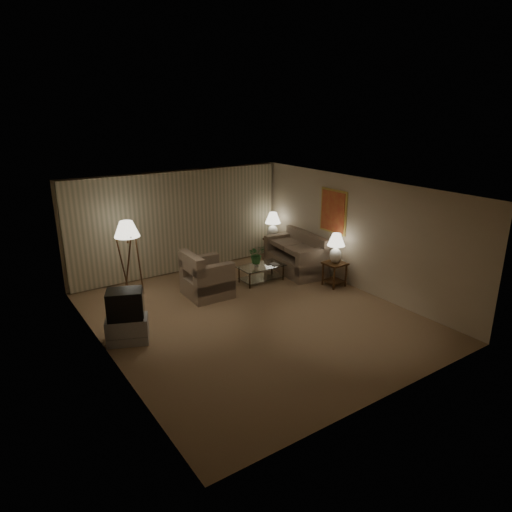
{
  "coord_description": "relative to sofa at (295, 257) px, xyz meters",
  "views": [
    {
      "loc": [
        -4.87,
        -7.32,
        4.25
      ],
      "look_at": [
        0.5,
        0.6,
        1.09
      ],
      "focal_mm": 32.0,
      "sensor_mm": 36.0,
      "label": 1
    }
  ],
  "objects": [
    {
      "name": "table_lamp_far",
      "position": [
        0.15,
        1.24,
        0.65
      ],
      "size": [
        0.45,
        0.45,
        0.77
      ],
      "color": "white",
      "rests_on": "side_table_far"
    },
    {
      "name": "ottoman",
      "position": [
        -2.57,
        0.59,
        -0.23
      ],
      "size": [
        0.66,
        0.66,
        0.36
      ],
      "primitive_type": "cylinder",
      "rotation": [
        0.0,
        0.0,
        -0.23
      ],
      "color": "#B3573C",
      "rests_on": "ground"
    },
    {
      "name": "coffee_table",
      "position": [
        -1.18,
        -0.1,
        -0.13
      ],
      "size": [
        1.16,
        0.63,
        0.41
      ],
      "color": "silver",
      "rests_on": "ground"
    },
    {
      "name": "tv_cabinet",
      "position": [
        -5.05,
        -1.26,
        -0.16
      ],
      "size": [
        1.11,
        1.03,
        0.5
      ],
      "primitive_type": "cube",
      "rotation": [
        0.0,
        0.0,
        -0.41
      ],
      "color": "#A0A0A3",
      "rests_on": "ground"
    },
    {
      "name": "vase",
      "position": [
        -1.33,
        -0.1,
        0.07
      ],
      "size": [
        0.17,
        0.17,
        0.14
      ],
      "primitive_type": "imported",
      "rotation": [
        0.0,
        0.0,
        -0.28
      ],
      "color": "white",
      "rests_on": "coffee_table"
    },
    {
      "name": "armchair",
      "position": [
        -2.75,
        -0.13,
        0.02
      ],
      "size": [
        1.09,
        1.04,
        0.85
      ],
      "rotation": [
        0.0,
        0.0,
        1.53
      ],
      "color": "gray",
      "rests_on": "ground"
    },
    {
      "name": "table_lamp_near",
      "position": [
        0.15,
        -1.35,
        0.63
      ],
      "size": [
        0.43,
        0.43,
        0.74
      ],
      "color": "white",
      "rests_on": "side_table_near"
    },
    {
      "name": "room_shell",
      "position": [
        -2.48,
        -0.15,
        1.34
      ],
      "size": [
        6.04,
        7.02,
        2.72
      ],
      "color": "beige",
      "rests_on": "ground"
    },
    {
      "name": "side_table_near",
      "position": [
        0.15,
        -1.35,
        -0.01
      ],
      "size": [
        0.5,
        0.5,
        0.6
      ],
      "color": "#351E0E",
      "rests_on": "ground"
    },
    {
      "name": "ground",
      "position": [
        -2.5,
        -1.66,
        -0.41
      ],
      "size": [
        7.0,
        7.0,
        0.0
      ],
      "primitive_type": "plane",
      "color": "#927A50",
      "rests_on": "ground"
    },
    {
      "name": "crt_tv",
      "position": [
        -5.05,
        -1.26,
        0.36
      ],
      "size": [
        0.97,
        0.92,
        0.55
      ],
      "primitive_type": "cube",
      "rotation": [
        0.0,
        0.0,
        -0.41
      ],
      "color": "black",
      "rests_on": "tv_cabinet"
    },
    {
      "name": "flowers",
      "position": [
        -1.33,
        -0.1,
        0.37
      ],
      "size": [
        0.44,
        0.39,
        0.46
      ],
      "primitive_type": "imported",
      "rotation": [
        0.0,
        0.0,
        -0.08
      ],
      "color": "#337235",
      "rests_on": "vase"
    },
    {
      "name": "sofa",
      "position": [
        0.0,
        0.0,
        0.0
      ],
      "size": [
        2.07,
        1.37,
        0.82
      ],
      "rotation": [
        0.0,
        0.0,
        -1.69
      ],
      "color": "gray",
      "rests_on": "ground"
    },
    {
      "name": "book",
      "position": [
        -0.93,
        -0.2,
        0.01
      ],
      "size": [
        0.18,
        0.24,
        0.02
      ],
      "primitive_type": "imported",
      "rotation": [
        0.0,
        0.0,
        -0.05
      ],
      "color": "olive",
      "rests_on": "coffee_table"
    },
    {
      "name": "side_table_far",
      "position": [
        0.15,
        1.24,
        -0.02
      ],
      "size": [
        0.45,
        0.38,
        0.6
      ],
      "color": "#351E0E",
      "rests_on": "ground"
    },
    {
      "name": "floor_lamp",
      "position": [
        -4.19,
        0.93,
        0.52
      ],
      "size": [
        0.58,
        0.58,
        1.78
      ],
      "color": "#351E0E",
      "rests_on": "ground"
    }
  ]
}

